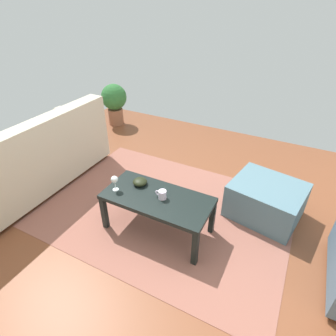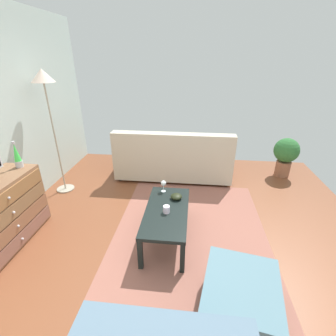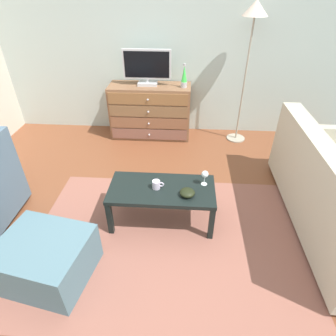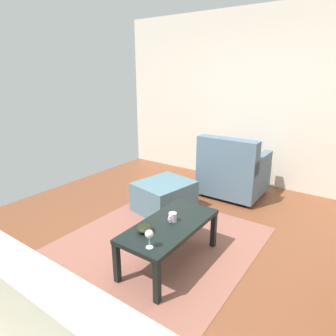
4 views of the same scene
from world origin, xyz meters
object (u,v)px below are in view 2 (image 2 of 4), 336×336
at_px(mug, 166,209).
at_px(couch_large, 174,159).
at_px(wine_glass, 163,184).
at_px(lava_lamp, 17,156).
at_px(standing_lamp, 45,89).
at_px(coffee_table, 167,213).
at_px(potted_plant, 286,154).
at_px(bowl_decorative, 176,197).
at_px(ottoman, 239,300).

height_order(mug, couch_large, couch_large).
distance_m(wine_glass, couch_large, 1.29).
bearing_deg(lava_lamp, standing_lamp, -0.34).
bearing_deg(coffee_table, wine_glass, 12.18).
bearing_deg(lava_lamp, potted_plant, -64.70).
bearing_deg(wine_glass, lava_lamp, 98.15).
distance_m(coffee_table, wine_glass, 0.46).
bearing_deg(potted_plant, bowl_decorative, 132.52).
bearing_deg(bowl_decorative, mug, 163.48).
bearing_deg(coffee_table, lava_lamp, 84.95).
bearing_deg(potted_plant, lava_lamp, 115.30).
xyz_separation_m(lava_lamp, couch_large, (1.53, -1.78, -0.60)).
xyz_separation_m(lava_lamp, mug, (-0.21, -1.85, -0.49)).
bearing_deg(ottoman, mug, 39.84).
bearing_deg(wine_glass, couch_large, -1.10).
distance_m(coffee_table, standing_lamp, 2.44).
relative_size(wine_glass, bowl_decorative, 1.10).
height_order(ottoman, standing_lamp, standing_lamp).
bearing_deg(mug, coffee_table, 4.86).
distance_m(bowl_decorative, standing_lamp, 2.38).
bearing_deg(bowl_decorative, couch_large, 6.21).
bearing_deg(lava_lamp, coffee_table, -95.05).
bearing_deg(ottoman, coffee_table, 38.41).
xyz_separation_m(standing_lamp, potted_plant, (0.95, -3.79, -1.19)).
relative_size(coffee_table, couch_large, 0.51).
distance_m(mug, potted_plant, 2.80).
height_order(bowl_decorative, standing_lamp, standing_lamp).
distance_m(ottoman, standing_lamp, 3.49).
relative_size(couch_large, potted_plant, 2.83).
xyz_separation_m(ottoman, standing_lamp, (1.91, 2.55, 1.43)).
height_order(wine_glass, ottoman, wine_glass).
bearing_deg(couch_large, lava_lamp, 130.76).
xyz_separation_m(couch_large, standing_lamp, (-0.69, 1.77, 1.28)).
height_order(lava_lamp, potted_plant, lava_lamp).
distance_m(coffee_table, couch_large, 1.70).
height_order(lava_lamp, standing_lamp, standing_lamp).
distance_m(mug, ottoman, 1.14).
height_order(coffee_table, standing_lamp, standing_lamp).
bearing_deg(potted_plant, coffee_table, 135.01).
height_order(lava_lamp, ottoman, lava_lamp).
bearing_deg(couch_large, standing_lamp, 111.26).
relative_size(mug, potted_plant, 0.16).
distance_m(bowl_decorative, potted_plant, 2.53).
xyz_separation_m(lava_lamp, bowl_decorative, (0.09, -1.93, -0.50)).
height_order(lava_lamp, bowl_decorative, lava_lamp).
bearing_deg(coffee_table, potted_plant, -44.99).
xyz_separation_m(coffee_table, bowl_decorative, (0.25, -0.09, 0.08)).
bearing_deg(mug, potted_plant, -44.21).
relative_size(wine_glass, standing_lamp, 0.08).
bearing_deg(standing_lamp, wine_glass, -108.70).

